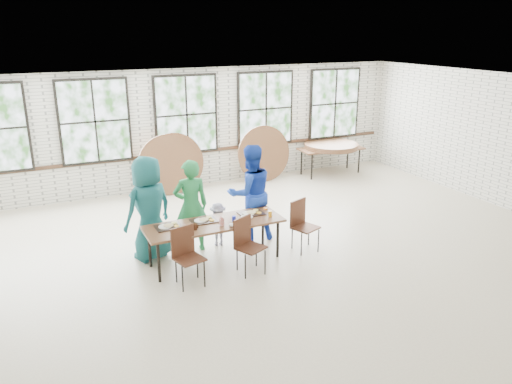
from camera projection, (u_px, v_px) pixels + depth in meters
room at (186, 116)px, 12.41m from camera, size 12.00×12.00×12.00m
dining_table at (214, 225)px, 8.59m from camera, size 2.40×0.81×0.74m
chair_near_left at (186, 251)px, 7.92m from camera, size 0.50×0.49×0.95m
chair_near_right at (246, 240)px, 8.31m from camera, size 0.55×0.54×0.95m
chair_spare at (302, 221)px, 9.15m from camera, size 0.54×0.53×0.95m
adult_teal at (149, 209)px, 8.68m from camera, size 1.07×0.89×1.87m
adult_green at (191, 206)px, 9.02m from camera, size 0.67×0.48×1.73m
toddler at (218, 224)px, 9.36m from camera, size 0.57×0.36×0.84m
adult_blue at (250, 193)px, 9.48m from camera, size 0.93×0.73×1.88m
storage_table at (331, 150)px, 13.91m from camera, size 1.84×0.86×0.74m
tabletop_clutter at (220, 221)px, 8.60m from camera, size 2.02×0.64×0.11m
round_tops_stacked at (331, 146)px, 13.87m from camera, size 1.50×1.50×0.13m
round_tops_leaning at (204, 161)px, 12.58m from camera, size 4.11×0.38×1.49m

